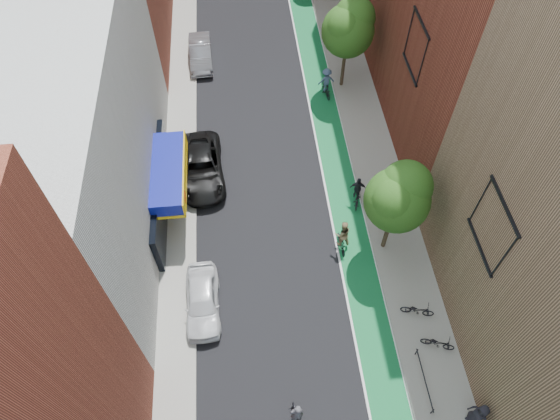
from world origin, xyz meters
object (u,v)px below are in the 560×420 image
object	(u,v)px
cyclist_lane_mid	(357,193)
pedestrian	(479,415)
parked_car_white	(202,301)
parked_car_silver	(201,53)
parked_car_black	(201,167)
cyclist_lead	(297,418)
cyclist_lane_near	(342,237)
cyclist_lane_far	(326,83)

from	to	relation	value
cyclist_lane_mid	pedestrian	xyz separation A→B (m)	(2.90, -13.09, 0.38)
parked_car_white	parked_car_silver	xyz separation A→B (m)	(0.00, 20.63, 0.02)
parked_car_black	pedestrian	bearing A→B (deg)	-56.21
cyclist_lead	cyclist_lane_near	xyz separation A→B (m)	(3.62, 9.16, 0.30)
cyclist_lane_near	parked_car_black	bearing A→B (deg)	-42.36
cyclist_lane_mid	parked_car_white	bearing A→B (deg)	46.55
parked_car_silver	cyclist_lane_far	distance (m)	10.06
parked_car_white	cyclist_lane_near	world-z (taller)	cyclist_lane_near
cyclist_lead	cyclist_lane_mid	distance (m)	13.35
cyclist_lead	cyclist_lane_far	bearing A→B (deg)	-109.01
parked_car_black	cyclist_lane_near	world-z (taller)	cyclist_lane_near
cyclist_lane_near	cyclist_lane_mid	xyz separation A→B (m)	(1.50, 3.17, -0.29)
cyclist_lane_far	pedestrian	size ratio (longest dim) A/B	1.15
parked_car_black	parked_car_silver	world-z (taller)	parked_car_black
parked_car_silver	pedestrian	size ratio (longest dim) A/B	2.43
parked_car_black	cyclist_lane_far	world-z (taller)	cyclist_lane_far
cyclist_lane_mid	pedestrian	distance (m)	13.41
cyclist_lane_far	parked_car_black	bearing A→B (deg)	26.89
parked_car_black	parked_car_silver	size ratio (longest dim) A/B	1.26
cyclist_lead	pedestrian	bearing A→B (deg)	167.59
parked_car_silver	cyclist_lane_mid	bearing A→B (deg)	-59.39
parked_car_silver	pedestrian	distance (m)	30.15
parked_car_white	cyclist_lead	bearing A→B (deg)	-56.88
cyclist_lane_mid	cyclist_lead	bearing A→B (deg)	80.50
cyclist_lead	cyclist_lane_near	size ratio (longest dim) A/B	0.93
parked_car_white	cyclist_lane_near	distance (m)	8.36
parked_car_black	cyclist_lane_near	distance (m)	9.89
parked_car_silver	cyclist_lane_near	world-z (taller)	cyclist_lane_near
parked_car_black	cyclist_lane_mid	world-z (taller)	cyclist_lane_mid
cyclist_lane_mid	pedestrian	size ratio (longest dim) A/B	1.04
parked_car_white	cyclist_lane_mid	size ratio (longest dim) A/B	2.21
parked_car_white	parked_car_black	bearing A→B (deg)	88.88
parked_car_white	cyclist_lane_mid	world-z (taller)	cyclist_lane_mid
parked_car_black	cyclist_lane_far	size ratio (longest dim) A/B	2.66
cyclist_lane_mid	parked_car_silver	bearing A→B (deg)	-44.25
cyclist_lane_near	cyclist_lane_far	world-z (taller)	cyclist_lane_near
parked_car_silver	cyclist_lane_mid	distance (m)	17.21
parked_car_white	cyclist_lane_far	distance (m)	18.28
cyclist_lane_far	cyclist_lane_near	bearing A→B (deg)	74.29
cyclist_lane_mid	pedestrian	world-z (taller)	pedestrian
pedestrian	cyclist_lane_near	bearing A→B (deg)	-178.86
parked_car_black	cyclist_lane_near	xyz separation A→B (m)	(7.78, -6.10, 0.21)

